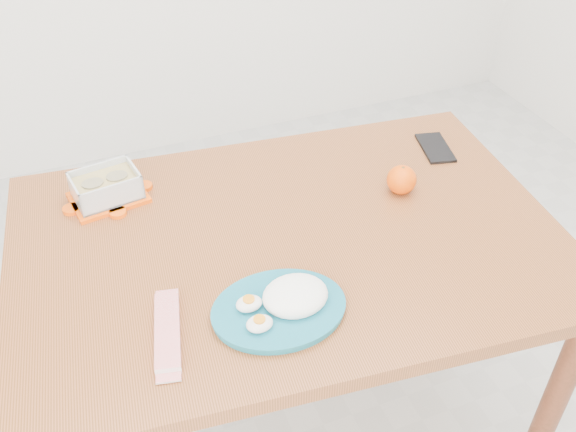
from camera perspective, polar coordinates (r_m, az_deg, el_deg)
name	(u,v)px	position (r m, az deg, el deg)	size (l,w,h in m)	color
ground	(352,415)	(2.11, 5.71, -17.16)	(3.50, 3.50, 0.00)	#B7B7B2
dining_table	(288,264)	(1.58, 0.00, -4.25)	(1.37, 0.98, 0.75)	brown
food_container	(106,187)	(1.67, -15.85, 2.48)	(0.20, 0.16, 0.08)	#FF5407
orange_fruit	(402,180)	(1.66, 10.06, 3.19)	(0.08, 0.08, 0.08)	#FF6105
rice_plate	(284,303)	(1.33, -0.35, -7.72)	(0.29, 0.29, 0.08)	#17687E
candy_bar	(167,331)	(1.32, -10.66, -10.05)	(0.20, 0.05, 0.02)	red
smartphone	(435,148)	(1.87, 12.96, 5.93)	(0.07, 0.15, 0.01)	black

